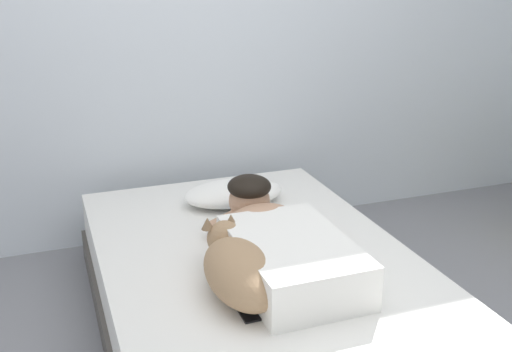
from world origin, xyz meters
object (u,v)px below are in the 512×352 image
Objects in this scene: bed at (259,297)px; cell_phone at (248,311)px; person_lying at (279,242)px; dog at (239,268)px; coffee_cup at (243,213)px; pillow at (234,193)px.

cell_phone is (-0.18, -0.38, 0.20)m from bed.
bed is 0.32m from person_lying.
dog is (-0.22, -0.15, -0.00)m from person_lying.
coffee_cup is (0.01, 0.49, -0.07)m from person_lying.
bed is at bearing 119.58° from person_lying.
dog reaches higher than bed.
pillow is at bearing 83.70° from coffee_cup.
person_lying is 7.36× the size of coffee_cup.
pillow is at bearing 81.87° from bed.
coffee_cup is at bearing 70.02° from dog.
pillow is at bearing 74.78° from cell_phone.
coffee_cup is (0.06, 0.40, 0.23)m from bed.
bed is 14.92× the size of cell_phone.
person_lying is 6.57× the size of cell_phone.
bed is at bearing -98.13° from pillow.
person_lying is at bearing -92.97° from pillow.
bed is 16.71× the size of coffee_cup.
pillow is 0.22m from coffee_cup.
coffee_cup is at bearing 72.39° from cell_phone.
cell_phone is at bearing -115.67° from bed.
pillow is 0.90× the size of dog.
person_lying is at bearing -60.42° from bed.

